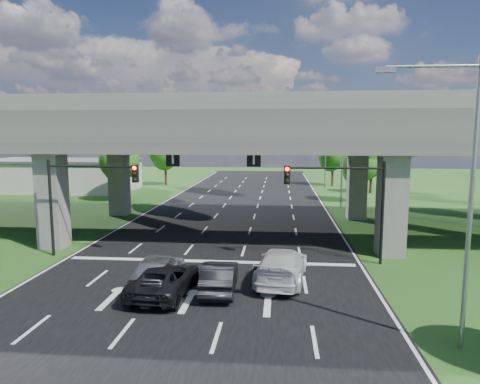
% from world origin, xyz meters
% --- Properties ---
extents(ground, '(160.00, 160.00, 0.00)m').
position_xyz_m(ground, '(0.00, 0.00, 0.00)').
color(ground, '#234B18').
rests_on(ground, ground).
extents(road, '(18.00, 120.00, 0.03)m').
position_xyz_m(road, '(0.00, 10.00, 0.01)').
color(road, black).
rests_on(road, ground).
extents(overpass, '(80.00, 15.00, 10.00)m').
position_xyz_m(overpass, '(0.00, 12.00, 7.92)').
color(overpass, '#363331').
rests_on(overpass, ground).
extents(warehouse, '(20.00, 10.00, 4.00)m').
position_xyz_m(warehouse, '(-26.00, 35.00, 2.00)').
color(warehouse, '#9E9E99').
rests_on(warehouse, ground).
extents(signal_right, '(5.76, 0.54, 6.00)m').
position_xyz_m(signal_right, '(7.82, 3.94, 4.19)').
color(signal_right, black).
rests_on(signal_right, ground).
extents(signal_left, '(5.76, 0.54, 6.00)m').
position_xyz_m(signal_left, '(-7.82, 3.94, 4.19)').
color(signal_left, black).
rests_on(signal_left, ground).
extents(streetlight_near, '(3.38, 0.25, 10.00)m').
position_xyz_m(streetlight_near, '(10.10, -6.00, 5.85)').
color(streetlight_near, gray).
rests_on(streetlight_near, ground).
extents(streetlight_far, '(3.38, 0.25, 10.00)m').
position_xyz_m(streetlight_far, '(10.10, 24.00, 5.85)').
color(streetlight_far, gray).
rests_on(streetlight_far, ground).
extents(streetlight_beyond, '(3.38, 0.25, 10.00)m').
position_xyz_m(streetlight_beyond, '(10.10, 40.00, 5.85)').
color(streetlight_beyond, gray).
rests_on(streetlight_beyond, ground).
extents(tree_left_near, '(4.50, 4.50, 7.80)m').
position_xyz_m(tree_left_near, '(-13.95, 26.00, 4.82)').
color(tree_left_near, black).
rests_on(tree_left_near, ground).
extents(tree_left_mid, '(3.91, 3.90, 6.76)m').
position_xyz_m(tree_left_mid, '(-16.95, 34.00, 4.17)').
color(tree_left_mid, black).
rests_on(tree_left_mid, ground).
extents(tree_left_far, '(4.80, 4.80, 8.32)m').
position_xyz_m(tree_left_far, '(-12.95, 42.00, 5.14)').
color(tree_left_far, black).
rests_on(tree_left_far, ground).
extents(tree_right_near, '(4.20, 4.20, 7.28)m').
position_xyz_m(tree_right_near, '(13.05, 28.00, 4.50)').
color(tree_right_near, black).
rests_on(tree_right_near, ground).
extents(tree_right_mid, '(3.91, 3.90, 6.76)m').
position_xyz_m(tree_right_mid, '(16.05, 36.00, 4.17)').
color(tree_right_mid, black).
rests_on(tree_right_mid, ground).
extents(tree_right_far, '(4.50, 4.50, 7.80)m').
position_xyz_m(tree_right_far, '(12.05, 44.00, 4.82)').
color(tree_right_far, black).
rests_on(tree_right_far, ground).
extents(car_silver, '(2.03, 4.95, 1.68)m').
position_xyz_m(car_silver, '(-1.82, -1.03, 0.87)').
color(car_silver, '#ABACB3').
rests_on(car_silver, road).
extents(car_dark, '(1.70, 4.43, 1.44)m').
position_xyz_m(car_dark, '(1.26, -1.26, 0.75)').
color(car_dark, black).
rests_on(car_dark, road).
extents(car_white, '(3.04, 5.98, 1.66)m').
position_xyz_m(car_white, '(4.23, 0.46, 0.86)').
color(car_white, silver).
rests_on(car_white, road).
extents(car_trailing, '(2.68, 5.31, 1.44)m').
position_xyz_m(car_trailing, '(-1.27, -1.88, 0.75)').
color(car_trailing, black).
rests_on(car_trailing, road).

